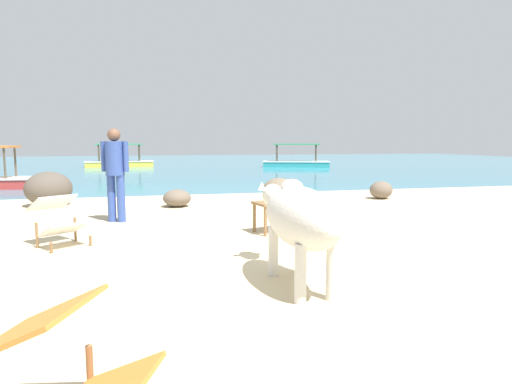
# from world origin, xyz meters

# --- Properties ---
(sand_beach) EXTENTS (18.00, 14.00, 0.04)m
(sand_beach) POSITION_xyz_m (0.00, 0.00, 0.02)
(sand_beach) COLOR #CCB78E
(sand_beach) RESTS_ON ground
(water_surface) EXTENTS (60.00, 36.00, 0.03)m
(water_surface) POSITION_xyz_m (0.00, 22.00, 0.00)
(water_surface) COLOR teal
(water_surface) RESTS_ON ground
(cow) EXTENTS (0.58, 1.81, 1.03)m
(cow) POSITION_xyz_m (-0.55, -0.47, 0.72)
(cow) COLOR beige
(cow) RESTS_ON sand_beach
(low_bench_table) EXTENTS (0.84, 0.61, 0.48)m
(low_bench_table) POSITION_xyz_m (-0.03, 1.97, 0.44)
(low_bench_table) COLOR brown
(low_bench_table) RESTS_ON sand_beach
(bottle) EXTENTS (0.07, 0.07, 0.30)m
(bottle) POSITION_xyz_m (0.08, 1.91, 0.64)
(bottle) COLOR brown
(bottle) RESTS_ON low_bench_table
(deck_chair_near) EXTENTS (0.88, 0.93, 0.68)m
(deck_chair_near) POSITION_xyz_m (-3.18, 1.83, 0.42)
(deck_chair_near) COLOR brown
(deck_chair_near) RESTS_ON sand_beach
(deck_chair_far) EXTENTS (0.90, 0.77, 0.68)m
(deck_chair_far) POSITION_xyz_m (-2.28, -2.33, 0.42)
(deck_chair_far) COLOR brown
(deck_chair_far) RESTS_ON sand_beach
(person_standing) EXTENTS (0.47, 0.32, 1.62)m
(person_standing) POSITION_xyz_m (-2.56, 3.44, 0.99)
(person_standing) COLOR #334C99
(person_standing) RESTS_ON sand_beach
(shore_rock_large) EXTENTS (0.96, 1.05, 0.58)m
(shore_rock_large) POSITION_xyz_m (0.83, 4.96, 0.33)
(shore_rock_large) COLOR #756651
(shore_rock_large) RESTS_ON sand_beach
(shore_rock_medium) EXTENTS (0.62, 0.55, 0.43)m
(shore_rock_medium) POSITION_xyz_m (3.48, 5.14, 0.26)
(shore_rock_medium) COLOR #6B5B4C
(shore_rock_medium) RESTS_ON sand_beach
(shore_rock_small) EXTENTS (0.84, 0.84, 0.37)m
(shore_rock_small) POSITION_xyz_m (-1.45, 4.97, 0.23)
(shore_rock_small) COLOR #6B5B4C
(shore_rock_small) RESTS_ON sand_beach
(shore_rock_flat) EXTENTS (1.32, 1.30, 0.75)m
(shore_rock_flat) POSITION_xyz_m (-4.16, 5.75, 0.41)
(shore_rock_flat) COLOR brown
(shore_rock_flat) RESTS_ON sand_beach
(boat_yellow) EXTENTS (3.76, 1.48, 1.29)m
(boat_yellow) POSITION_xyz_m (-3.85, 20.87, 0.29)
(boat_yellow) COLOR gold
(boat_yellow) RESTS_ON water_surface
(boat_teal) EXTENTS (3.85, 2.26, 1.29)m
(boat_teal) POSITION_xyz_m (5.73, 18.49, 0.29)
(boat_teal) COLOR teal
(boat_teal) RESTS_ON water_surface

